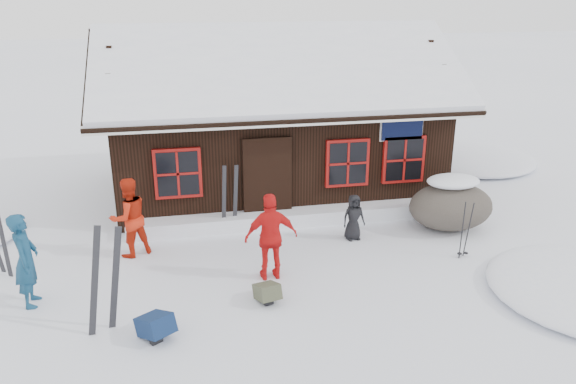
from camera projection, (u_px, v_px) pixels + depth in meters
name	position (u px, v px, depth m)	size (l,w,h in m)	color
ground	(243.00, 275.00, 10.78)	(120.00, 120.00, 0.00)	white
mountain_hut	(273.00, 131.00, 15.12)	(8.90, 6.09, 4.42)	black
snow_drift	(295.00, 217.00, 13.08)	(7.60, 0.60, 0.35)	white
snow_mounds	(305.00, 230.00, 12.81)	(20.60, 13.20, 0.48)	white
skier_teal	(26.00, 260.00, 9.50)	(0.61, 0.40, 1.69)	navy
skier_orange_left	(129.00, 217.00, 11.31)	(0.81, 0.63, 1.66)	red
skier_orange_right	(271.00, 237.00, 10.38)	(0.99, 0.41, 1.69)	red
skier_crouched	(354.00, 217.00, 12.16)	(0.50, 0.33, 1.02)	black
boulder	(451.00, 205.00, 12.70)	(1.93, 1.45, 1.14)	#534C43
ski_pair_left	(105.00, 281.00, 8.73)	(0.69, 0.20, 1.85)	black
ski_pair_right	(230.00, 199.00, 12.55)	(0.43, 0.11, 1.59)	black
ski_poles	(465.00, 231.00, 11.30)	(0.22, 0.11, 1.24)	black
backpack_blue	(156.00, 329.00, 8.77)	(0.42, 0.56, 0.31)	#102246
backpack_olive	(267.00, 295.00, 9.80)	(0.37, 0.49, 0.26)	#434632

